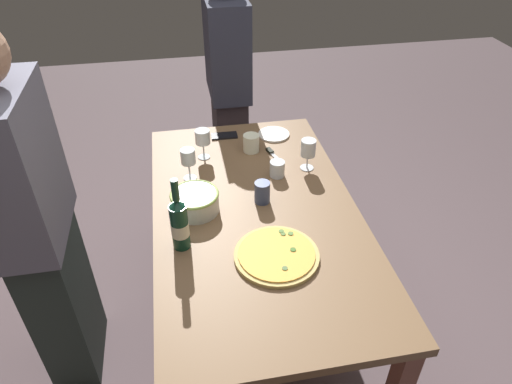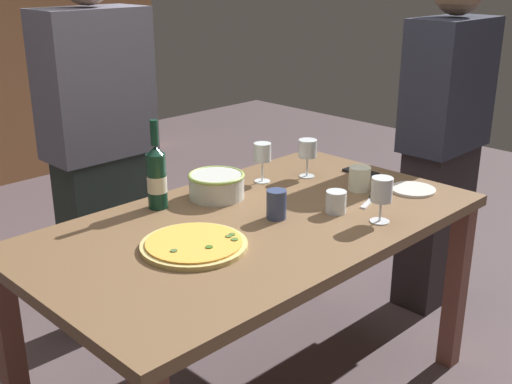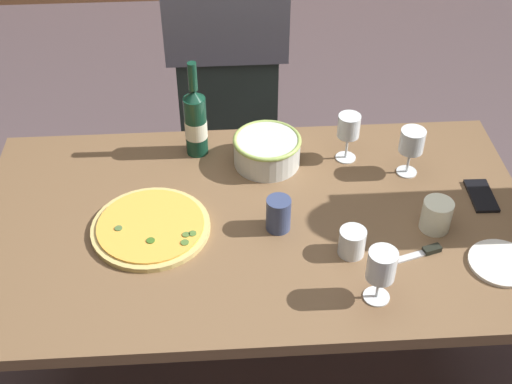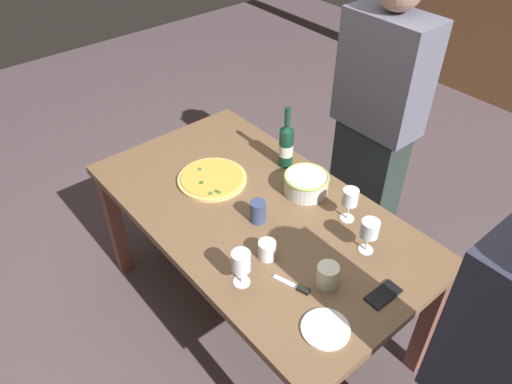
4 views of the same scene
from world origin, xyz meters
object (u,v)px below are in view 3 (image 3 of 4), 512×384
at_px(serving_bowl, 267,150).
at_px(wine_bottle, 196,121).
at_px(person_guest_left, 226,46).
at_px(wine_glass_near_pizza, 412,143).
at_px(cell_phone, 481,196).
at_px(dining_table, 256,242).
at_px(pizza, 151,227).
at_px(cup_ceramic, 352,242).
at_px(wine_glass_far_left, 381,268).
at_px(cup_spare, 278,214).
at_px(pizza_knife, 422,253).
at_px(side_plate, 501,263).
at_px(cup_amber, 436,215).
at_px(wine_glass_by_bottle, 349,128).

bearing_deg(serving_bowl, wine_bottle, 161.84).
distance_m(wine_bottle, person_guest_left, 0.57).
height_order(wine_glass_near_pizza, cell_phone, wine_glass_near_pizza).
relative_size(dining_table, pizza, 4.76).
bearing_deg(dining_table, person_guest_left, 93.58).
height_order(cup_ceramic, person_guest_left, person_guest_left).
distance_m(serving_bowl, wine_bottle, 0.24).
distance_m(pizza, person_guest_left, 0.95).
height_order(wine_glass_near_pizza, wine_glass_far_left, wine_glass_far_left).
bearing_deg(wine_bottle, pizza, -109.94).
distance_m(cup_spare, pizza_knife, 0.40).
distance_m(dining_table, wine_glass_near_pizza, 0.56).
xyz_separation_m(cup_ceramic, pizza_knife, (0.19, -0.02, -0.03)).
distance_m(pizza, wine_glass_near_pizza, 0.81).
distance_m(wine_bottle, pizza_knife, 0.80).
distance_m(wine_glass_far_left, side_plate, 0.38).
relative_size(dining_table, cup_ceramic, 20.11).
distance_m(cup_spare, person_guest_left, 0.94).
bearing_deg(person_guest_left, cup_ceramic, 12.75).
xyz_separation_m(wine_bottle, cell_phone, (0.84, -0.28, -0.11)).
height_order(pizza, cup_ceramic, cup_ceramic).
bearing_deg(cup_amber, cup_spare, 176.38).
relative_size(wine_bottle, side_plate, 1.86).
distance_m(wine_glass_far_left, person_guest_left, 1.25).
bearing_deg(pizza, cup_spare, -2.10).
bearing_deg(dining_table, pizza, -174.95).
xyz_separation_m(dining_table, pizza_knife, (0.44, -0.17, 0.10)).
bearing_deg(cup_ceramic, cup_amber, 18.42).
xyz_separation_m(dining_table, pizza, (-0.30, -0.03, 0.10)).
distance_m(serving_bowl, wine_glass_near_pizza, 0.44).
bearing_deg(cup_spare, person_guest_left, 97.11).
bearing_deg(cell_phone, pizza, -173.85).
bearing_deg(cup_amber, wine_glass_far_left, -131.13).
bearing_deg(wine_glass_by_bottle, cup_amber, -59.67).
xyz_separation_m(side_plate, person_guest_left, (-0.70, 1.11, 0.07)).
relative_size(wine_glass_by_bottle, cup_amber, 1.73).
bearing_deg(side_plate, wine_bottle, 145.63).
distance_m(pizza, wine_glass_far_left, 0.66).
relative_size(cup_ceramic, person_guest_left, 0.05).
height_order(side_plate, pizza_knife, pizza_knife).
distance_m(wine_glass_far_left, cup_ceramic, 0.18).
relative_size(serving_bowl, person_guest_left, 0.13).
relative_size(serving_bowl, side_plate, 1.22).
bearing_deg(pizza, wine_glass_far_left, -26.03).
distance_m(serving_bowl, person_guest_left, 0.64).
bearing_deg(cup_spare, pizza, 177.90).
relative_size(serving_bowl, cup_ceramic, 2.68).
bearing_deg(side_plate, pizza_knife, 165.84).
height_order(pizza, person_guest_left, person_guest_left).
height_order(wine_glass_far_left, side_plate, wine_glass_far_left).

